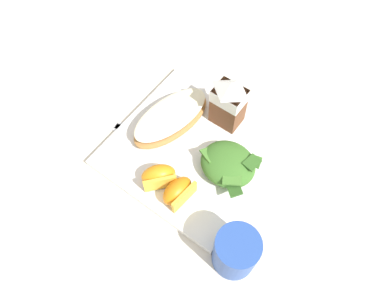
% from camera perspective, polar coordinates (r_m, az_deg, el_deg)
% --- Properties ---
extents(ground, '(3.00, 3.00, 0.00)m').
position_cam_1_polar(ground, '(0.70, 0.00, -1.06)').
color(ground, beige).
extents(white_plate, '(0.28, 0.28, 0.02)m').
position_cam_1_polar(white_plate, '(0.70, 0.00, -0.74)').
color(white_plate, white).
rests_on(white_plate, ground).
extents(cheesy_pizza_bread, '(0.11, 0.18, 0.04)m').
position_cam_1_polar(cheesy_pizza_bread, '(0.70, -3.29, 3.99)').
color(cheesy_pizza_bread, '#B77F42').
rests_on(cheesy_pizza_bread, white_plate).
extents(green_salad_pile, '(0.11, 0.10, 0.04)m').
position_cam_1_polar(green_salad_pile, '(0.65, 5.55, -3.21)').
color(green_salad_pile, '#3D7028').
rests_on(green_salad_pile, white_plate).
extents(milk_carton, '(0.06, 0.05, 0.11)m').
position_cam_1_polar(milk_carton, '(0.67, 5.72, 6.60)').
color(milk_carton, brown).
rests_on(milk_carton, white_plate).
extents(orange_wedge_front, '(0.07, 0.07, 0.04)m').
position_cam_1_polar(orange_wedge_front, '(0.64, -5.19, -4.97)').
color(orange_wedge_front, orange).
rests_on(orange_wedge_front, white_plate).
extents(orange_wedge_middle, '(0.04, 0.06, 0.04)m').
position_cam_1_polar(orange_wedge_middle, '(0.63, -2.15, -7.39)').
color(orange_wedge_middle, orange).
rests_on(orange_wedge_middle, white_plate).
extents(metal_fork, '(0.19, 0.05, 0.01)m').
position_cam_1_polar(metal_fork, '(0.76, -14.38, 4.00)').
color(metal_fork, silver).
rests_on(metal_fork, ground).
extents(drinking_blue_cup, '(0.07, 0.07, 0.09)m').
position_cam_1_polar(drinking_blue_cup, '(0.59, 6.80, -16.27)').
color(drinking_blue_cup, '#284CA3').
rests_on(drinking_blue_cup, ground).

